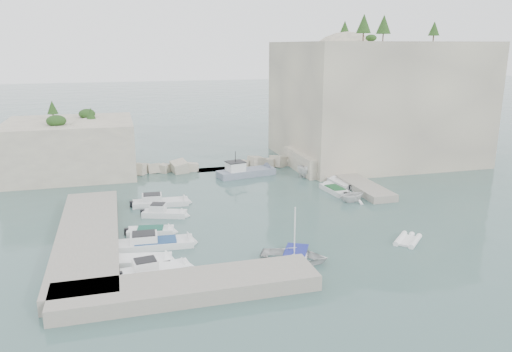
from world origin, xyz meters
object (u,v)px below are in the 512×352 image
object	(u,v)px
motorboat_f	(156,274)
tender_east_d	(316,177)
motorboat_a	(161,205)
tender_east_c	(341,186)
tender_east_a	(352,201)
motorboat_d	(156,247)
motorboat_e	(144,264)
rowboat	(294,261)
work_boat	(246,176)
inflatable_dinghy	(408,242)
motorboat_b	(165,216)
motorboat_c	(151,234)
tender_east_b	(335,192)

from	to	relation	value
motorboat_f	tender_east_d	size ratio (longest dim) A/B	1.08
motorboat_a	tender_east_c	distance (m)	21.87
motorboat_a	tender_east_a	size ratio (longest dim) A/B	1.86
motorboat_d	motorboat_e	distance (m)	3.40
motorboat_a	rowboat	bearing A→B (deg)	-59.96
motorboat_a	tender_east_a	xyz separation A→B (m)	(20.26, -4.32, 0.00)
motorboat_f	tender_east_a	world-z (taller)	tender_east_a
motorboat_a	work_boat	size ratio (longest dim) A/B	0.77
rowboat	inflatable_dinghy	distance (m)	10.91
motorboat_e	tender_east_c	world-z (taller)	same
motorboat_b	tender_east_c	distance (m)	22.45
rowboat	motorboat_d	bearing A→B (deg)	88.16
motorboat_c	work_boat	xyz separation A→B (m)	(13.55, 17.79, 0.00)
motorboat_b	motorboat_a	bearing A→B (deg)	109.93
motorboat_f	work_boat	bearing A→B (deg)	54.53
rowboat	motorboat_f	bearing A→B (deg)	114.68
motorboat_e	motorboat_f	size ratio (longest dim) A/B	0.83
motorboat_b	inflatable_dinghy	bearing A→B (deg)	-13.23
motorboat_a	inflatable_dinghy	distance (m)	25.52
motorboat_c	tender_east_b	distance (m)	22.92
motorboat_a	inflatable_dinghy	world-z (taller)	motorboat_a
work_boat	tender_east_a	bearing A→B (deg)	-70.48
work_boat	motorboat_d	bearing A→B (deg)	-134.24
motorboat_f	motorboat_c	bearing A→B (deg)	80.89
motorboat_a	motorboat_e	xyz separation A→B (m)	(-2.59, -14.59, 0.00)
tender_east_a	tender_east_b	distance (m)	3.76
motorboat_e	work_boat	distance (m)	28.11
motorboat_e	inflatable_dinghy	bearing A→B (deg)	6.11
motorboat_c	motorboat_f	xyz separation A→B (m)	(-0.20, -8.38, 0.00)
motorboat_a	motorboat_d	xyz separation A→B (m)	(-1.45, -11.40, 0.00)
motorboat_c	tender_east_a	world-z (taller)	tender_east_a
motorboat_d	tender_east_c	size ratio (longest dim) A/B	1.47
motorboat_b	motorboat_f	distance (m)	13.08
motorboat_e	tender_east_a	size ratio (longest dim) A/B	1.34
rowboat	inflatable_dinghy	size ratio (longest dim) A/B	1.59
tender_east_d	work_boat	xyz separation A→B (m)	(-8.61, 2.94, 0.00)
tender_east_c	motorboat_a	bearing A→B (deg)	89.59
tender_east_d	tender_east_c	bearing A→B (deg)	-161.84
tender_east_a	tender_east_c	xyz separation A→B (m)	(1.54, 6.15, 0.00)
motorboat_a	motorboat_c	world-z (taller)	motorboat_a
motorboat_c	motorboat_a	bearing A→B (deg)	88.12
motorboat_d	work_boat	world-z (taller)	work_boat
motorboat_e	tender_east_d	distance (m)	31.31
motorboat_c	tender_east_c	distance (m)	25.54
work_boat	rowboat	bearing A→B (deg)	-108.17
motorboat_f	tender_east_c	xyz separation A→B (m)	(23.65, 18.51, 0.00)
motorboat_b	tender_east_a	size ratio (longest dim) A/B	1.38
inflatable_dinghy	tender_east_d	world-z (taller)	tender_east_d
inflatable_dinghy	motorboat_b	bearing A→B (deg)	103.47
motorboat_b	tender_east_b	size ratio (longest dim) A/B	0.96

